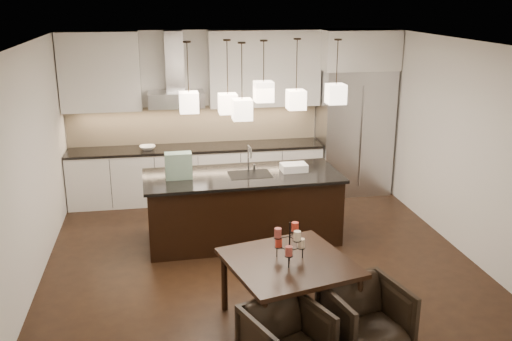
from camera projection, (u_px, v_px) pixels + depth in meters
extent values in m
cube|color=black|center=(259.00, 258.00, 7.60)|extent=(5.50, 5.50, 0.02)
cube|color=white|center=(259.00, 42.00, 6.76)|extent=(5.50, 5.50, 0.02)
cube|color=silver|center=(231.00, 113.00, 9.78)|extent=(5.50, 0.02, 2.80)
cube|color=silver|center=(319.00, 248.00, 4.58)|extent=(5.50, 0.02, 2.80)
cube|color=silver|center=(29.00, 167.00, 6.73)|extent=(0.02, 5.50, 2.80)
cube|color=silver|center=(461.00, 147.00, 7.63)|extent=(0.02, 5.50, 2.80)
cube|color=#B7B7BA|center=(354.00, 132.00, 9.86)|extent=(1.20, 0.72, 2.15)
cube|color=silver|center=(358.00, 50.00, 9.44)|extent=(1.26, 0.72, 0.65)
cube|color=silver|center=(197.00, 174.00, 9.65)|extent=(4.21, 0.62, 0.88)
cube|color=black|center=(196.00, 148.00, 9.51)|extent=(4.21, 0.66, 0.04)
cube|color=beige|center=(195.00, 124.00, 9.69)|extent=(4.21, 0.02, 0.63)
cube|color=silver|center=(100.00, 72.00, 9.02)|extent=(1.25, 0.35, 1.25)
cube|color=silver|center=(264.00, 68.00, 9.46)|extent=(1.85, 0.35, 1.25)
cube|color=#B7B7BA|center=(176.00, 99.00, 9.27)|extent=(0.90, 0.52, 0.24)
cube|color=#B7B7BA|center=(174.00, 61.00, 9.19)|extent=(0.30, 0.28, 0.96)
imported|color=silver|center=(147.00, 148.00, 9.32)|extent=(0.27, 0.27, 0.06)
cube|color=black|center=(243.00, 208.00, 8.03)|extent=(2.66, 1.13, 0.93)
cube|color=black|center=(242.00, 176.00, 7.89)|extent=(2.75, 1.22, 0.04)
cube|color=#164D37|center=(178.00, 166.00, 7.66)|extent=(0.36, 0.20, 0.36)
cube|color=silver|center=(294.00, 167.00, 8.02)|extent=(0.37, 0.26, 0.11)
cylinder|color=beige|center=(301.00, 243.00, 5.88)|extent=(0.09, 0.09, 0.10)
cylinder|color=red|center=(279.00, 242.00, 5.90)|extent=(0.09, 0.09, 0.10)
cylinder|color=#A1423B|center=(289.00, 251.00, 5.70)|extent=(0.09, 0.09, 0.10)
cylinder|color=red|center=(295.00, 227.00, 5.90)|extent=(0.09, 0.09, 0.10)
cylinder|color=#A1423B|center=(278.00, 233.00, 5.75)|extent=(0.09, 0.09, 0.10)
cylinder|color=beige|center=(297.00, 236.00, 5.68)|extent=(0.09, 0.09, 0.10)
imported|color=black|center=(286.00, 341.00, 5.21)|extent=(0.90, 0.91, 0.64)
imported|color=black|center=(365.00, 318.00, 5.54)|extent=(0.87, 0.89, 0.68)
cube|color=beige|center=(189.00, 102.00, 7.27)|extent=(0.24, 0.24, 0.26)
cube|color=beige|center=(228.00, 104.00, 7.56)|extent=(0.24, 0.24, 0.26)
cube|color=beige|center=(264.00, 92.00, 7.42)|extent=(0.24, 0.24, 0.26)
cube|color=beige|center=(296.00, 100.00, 7.74)|extent=(0.24, 0.24, 0.26)
cube|color=beige|center=(336.00, 94.00, 7.60)|extent=(0.24, 0.24, 0.26)
cube|color=beige|center=(242.00, 109.00, 7.14)|extent=(0.24, 0.24, 0.26)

